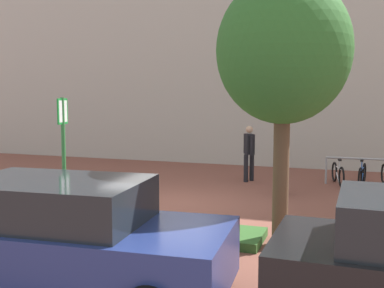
{
  "coord_description": "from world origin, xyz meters",
  "views": [
    {
      "loc": [
        4.12,
        -10.11,
        2.65
      ],
      "look_at": [
        -0.06,
        1.97,
        1.3
      ],
      "focal_mm": 43.29,
      "sensor_mm": 36.0,
      "label": 1
    }
  ],
  "objects": [
    {
      "name": "planter_strip",
      "position": [
        -0.81,
        -2.11,
        0.08
      ],
      "size": [
        7.0,
        1.1,
        0.16
      ],
      "primitive_type": "cube",
      "color": "#336028",
      "rests_on": "ground"
    },
    {
      "name": "bollard_steel",
      "position": [
        2.37,
        2.88,
        0.45
      ],
      "size": [
        0.16,
        0.16,
        0.9
      ],
      "primitive_type": "cylinder",
      "color": "#ADADB2",
      "rests_on": "ground"
    },
    {
      "name": "bike_rack_cluster",
      "position": [
        4.46,
        4.22,
        0.35
      ],
      "size": [
        2.11,
        1.61,
        0.83
      ],
      "color": "#99999E",
      "rests_on": "ground"
    },
    {
      "name": "person_suited_dark",
      "position": [
        1.16,
        3.81,
        0.98
      ],
      "size": [
        0.4,
        0.55,
        1.72
      ],
      "color": "black",
      "rests_on": "ground"
    },
    {
      "name": "parking_sign_post",
      "position": [
        -1.42,
        -2.11,
        1.7
      ],
      "size": [
        0.08,
        0.36,
        2.61
      ],
      "color": "#2D7238",
      "rests_on": "ground"
    },
    {
      "name": "person_shirt_white",
      "position": [
        2.38,
        2.1,
        0.98
      ],
      "size": [
        0.43,
        0.5,
        1.72
      ],
      "color": "#383342",
      "rests_on": "ground"
    },
    {
      "name": "ground_plane",
      "position": [
        0.0,
        0.0,
        0.0
      ],
      "size": [
        60.0,
        60.0,
        0.0
      ],
      "primitive_type": "plane",
      "color": "brown"
    },
    {
      "name": "bike_at_sign",
      "position": [
        -1.39,
        -1.96,
        0.35
      ],
      "size": [
        1.68,
        0.42,
        0.86
      ],
      "color": "black",
      "rests_on": "ground"
    },
    {
      "name": "tree_sidewalk",
      "position": [
        2.97,
        -2.01,
        3.39
      ],
      "size": [
        2.31,
        2.31,
        4.69
      ],
      "color": "brown",
      "rests_on": "ground"
    },
    {
      "name": "car_navy_sedan",
      "position": [
        0.56,
        -5.0,
        0.76
      ],
      "size": [
        4.42,
        2.27,
        1.54
      ],
      "color": "navy",
      "rests_on": "ground"
    },
    {
      "name": "building_facade",
      "position": [
        0.0,
        7.56,
        5.0
      ],
      "size": [
        28.0,
        1.2,
        10.0
      ],
      "primitive_type": "cube",
      "color": "#B2ADA3",
      "rests_on": "ground"
    }
  ]
}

